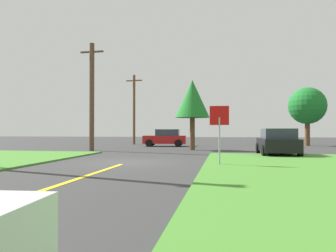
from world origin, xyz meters
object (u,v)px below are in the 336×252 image
(utility_pole_far, at_px, (134,108))
(oak_tree_left, at_px, (307,106))
(car_approaching_junction, at_px, (165,138))
(stop_sign, at_px, (219,123))
(car_on_crossroad, at_px, (277,142))
(pine_tree_center, at_px, (192,99))
(utility_pole_mid, at_px, (92,96))

(utility_pole_far, bearing_deg, oak_tree_left, -0.47)
(oak_tree_left, bearing_deg, car_approaching_junction, -165.32)
(stop_sign, distance_m, utility_pole_far, 22.29)
(car_on_crossroad, height_order, pine_tree_center, pine_tree_center)
(utility_pole_mid, relative_size, oak_tree_left, 1.38)
(utility_pole_far, bearing_deg, car_on_crossroad, -46.68)
(stop_sign, distance_m, car_approaching_junction, 17.24)
(car_approaching_junction, relative_size, utility_pole_far, 0.54)
(stop_sign, relative_size, car_on_crossroad, 0.58)
(utility_pole_mid, bearing_deg, car_on_crossroad, -9.96)
(car_approaching_junction, bearing_deg, oak_tree_left, -168.97)
(stop_sign, bearing_deg, utility_pole_far, -65.51)
(car_on_crossroad, distance_m, utility_pole_mid, 13.48)
(utility_pole_mid, xyz_separation_m, utility_pole_far, (0.07, 11.32, -0.18))
(oak_tree_left, bearing_deg, pine_tree_center, -139.76)
(pine_tree_center, bearing_deg, utility_pole_mid, -162.82)
(car_approaching_junction, height_order, oak_tree_left, oak_tree_left)
(car_on_crossroad, bearing_deg, oak_tree_left, -20.91)
(stop_sign, bearing_deg, oak_tree_left, -113.29)
(car_approaching_junction, xyz_separation_m, utility_pole_mid, (-4.20, -7.61, 3.28))
(car_on_crossroad, xyz_separation_m, oak_tree_left, (4.95, 13.44, 3.13))
(car_approaching_junction, xyz_separation_m, car_on_crossroad, (8.68, -9.87, 0.01))
(pine_tree_center, bearing_deg, car_on_crossroad, -38.82)
(pine_tree_center, bearing_deg, utility_pole_far, 128.45)
(pine_tree_center, bearing_deg, car_approaching_junction, 119.86)
(stop_sign, relative_size, utility_pole_mid, 0.32)
(stop_sign, height_order, car_on_crossroad, stop_sign)
(stop_sign, bearing_deg, pine_tree_center, -79.29)
(stop_sign, relative_size, car_approaching_junction, 0.62)
(utility_pole_mid, bearing_deg, utility_pole_far, 89.66)
(utility_pole_far, distance_m, oak_tree_left, 17.76)
(stop_sign, xyz_separation_m, car_on_crossroad, (3.40, 6.52, -1.01))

